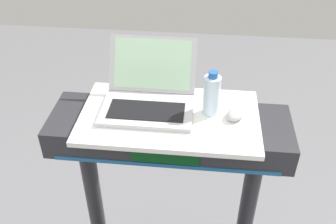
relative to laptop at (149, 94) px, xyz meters
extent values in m
cylinder|color=#28282D|center=(-0.26, -0.06, -0.63)|extent=(0.07, 0.07, 0.92)
cube|color=#28282D|center=(0.08, -0.06, -0.12)|extent=(0.90, 0.28, 0.11)
cube|color=#0C3F19|center=(0.08, -0.20, -0.12)|extent=(0.24, 0.01, 0.06)
cube|color=#1E598C|center=(0.08, -0.20, -0.16)|extent=(0.81, 0.00, 0.02)
cube|color=white|center=(0.08, -0.06, -0.05)|extent=(0.65, 0.38, 0.02)
cube|color=#B7B7BC|center=(0.00, -0.05, -0.03)|extent=(0.34, 0.22, 0.02)
cube|color=black|center=(0.00, -0.07, -0.02)|extent=(0.28, 0.12, 0.00)
cube|color=#B7B7BC|center=(0.00, 0.11, 0.07)|extent=(0.34, 0.11, 0.19)
cube|color=#B2E0B7|center=(0.00, 0.10, 0.07)|extent=(0.30, 0.10, 0.17)
ellipsoid|color=#B2B2B7|center=(0.33, -0.05, -0.03)|extent=(0.10, 0.12, 0.03)
cylinder|color=silver|center=(0.23, -0.03, 0.03)|extent=(0.06, 0.06, 0.15)
cylinder|color=#2659A5|center=(0.23, -0.03, 0.12)|extent=(0.03, 0.03, 0.02)
camera|label=1|loc=(0.20, -1.18, 0.80)|focal=41.26mm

